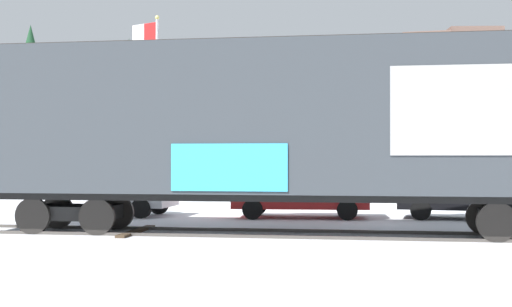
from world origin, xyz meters
name	(u,v)px	position (x,y,z in m)	size (l,w,h in m)	color
ground_plane	(329,236)	(0.00, 0.00, 0.00)	(260.00, 260.00, 0.00)	silver
track	(278,233)	(-1.26, 0.01, 0.04)	(60.01, 4.48, 0.08)	#4C4742
freight_car	(291,122)	(-0.93, 0.00, 2.81)	(16.73, 3.62, 4.94)	#33383D
flagpole	(152,83)	(-7.28, 10.74, 5.05)	(1.34, 0.78, 7.87)	silver
hillside	(325,123)	(0.05, 73.10, 6.58)	(110.44, 41.77, 17.94)	silver
parked_car_white	(107,190)	(-7.37, 5.15, 0.85)	(4.52, 2.22, 1.65)	silver
parked_car_red	(299,191)	(-0.93, 5.01, 0.85)	(4.34, 1.93, 1.69)	#B21E1E
parked_car_black	(470,191)	(4.46, 4.99, 0.87)	(4.75, 2.45, 1.75)	black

